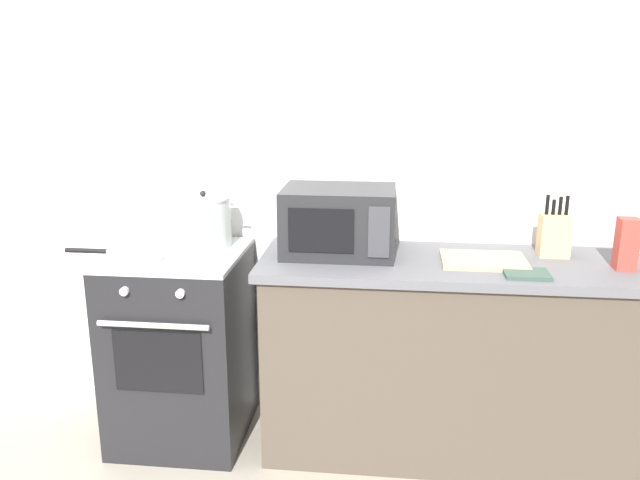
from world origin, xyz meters
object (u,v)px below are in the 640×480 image
at_px(pasta_box, 627,244).
at_px(oven_mitt, 526,274).
at_px(stock_pot, 204,221).
at_px(microwave, 339,221).
at_px(frying_pan, 134,254).
at_px(knife_block, 554,234).
at_px(cutting_board, 483,261).
at_px(stove, 181,345).

distance_m(pasta_box, oven_mitt, 0.45).
bearing_deg(stock_pot, pasta_box, -5.08).
bearing_deg(microwave, stock_pot, 174.97).
distance_m(frying_pan, oven_mitt, 1.67).
height_order(knife_block, oven_mitt, knife_block).
bearing_deg(cutting_board, knife_block, 23.61).
xyz_separation_m(stock_pot, pasta_box, (1.85, -0.16, -0.01)).
distance_m(stove, oven_mitt, 1.60).
xyz_separation_m(cutting_board, knife_block, (0.32, 0.14, 0.09)).
distance_m(stock_pot, microwave, 0.64).
distance_m(stock_pot, frying_pan, 0.37).
xyz_separation_m(microwave, oven_mitt, (0.79, -0.24, -0.14)).
xyz_separation_m(frying_pan, knife_block, (1.84, 0.27, 0.07)).
xyz_separation_m(frying_pan, cutting_board, (1.52, 0.13, -0.02)).
relative_size(microwave, knife_block, 1.80).
relative_size(frying_pan, cutting_board, 1.23).
relative_size(stock_pot, knife_block, 1.23).
distance_m(frying_pan, cutting_board, 1.52).
xyz_separation_m(stock_pot, microwave, (0.64, -0.06, 0.03)).
relative_size(stove, microwave, 1.84).
bearing_deg(frying_pan, cutting_board, 4.95).
xyz_separation_m(pasta_box, oven_mitt, (-0.42, -0.13, -0.10)).
bearing_deg(oven_mitt, cutting_board, 133.29).
xyz_separation_m(frying_pan, microwave, (0.88, 0.21, 0.12)).
height_order(stove, knife_block, knife_block).
height_order(microwave, cutting_board, microwave).
height_order(pasta_box, oven_mitt, pasta_box).
relative_size(knife_block, oven_mitt, 1.54).
bearing_deg(pasta_box, frying_pan, -177.22).
xyz_separation_m(microwave, cutting_board, (0.64, -0.08, -0.14)).
distance_m(stock_pot, pasta_box, 1.85).
bearing_deg(microwave, knife_block, 3.71).
relative_size(frying_pan, oven_mitt, 2.46).
height_order(cutting_board, oven_mitt, cutting_board).
relative_size(stove, pasta_box, 4.18).
height_order(stove, frying_pan, frying_pan).
xyz_separation_m(stove, oven_mitt, (1.53, -0.16, 0.47)).
height_order(stove, stock_pot, stock_pot).
height_order(stock_pot, knife_block, knife_block).
relative_size(stove, knife_block, 3.31).
bearing_deg(oven_mitt, microwave, 163.17).
xyz_separation_m(stock_pot, oven_mitt, (1.43, -0.29, -0.11)).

